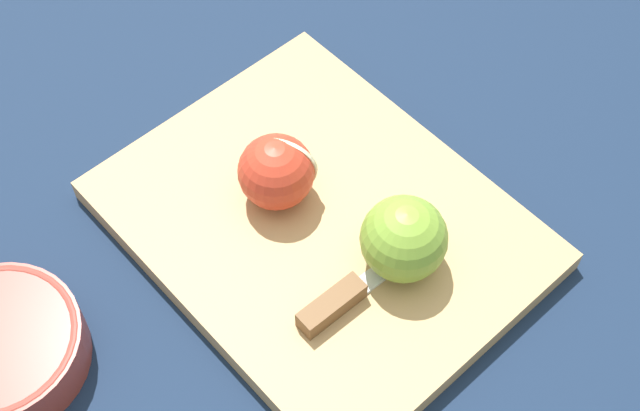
# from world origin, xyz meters

# --- Properties ---
(ground_plane) EXTENTS (4.00, 4.00, 0.00)m
(ground_plane) POSITION_xyz_m (0.00, 0.00, 0.00)
(ground_plane) COLOR #14233D
(cutting_board) EXTENTS (0.38, 0.31, 0.02)m
(cutting_board) POSITION_xyz_m (0.00, 0.00, 0.01)
(cutting_board) COLOR tan
(cutting_board) RESTS_ON ground_plane
(apple_half_left) EXTENTS (0.07, 0.07, 0.07)m
(apple_half_left) POSITION_xyz_m (-0.05, -0.01, 0.06)
(apple_half_left) COLOR red
(apple_half_left) RESTS_ON cutting_board
(apple_half_right) EXTENTS (0.08, 0.08, 0.08)m
(apple_half_right) POSITION_xyz_m (0.08, 0.02, 0.06)
(apple_half_right) COLOR olive
(apple_half_right) RESTS_ON cutting_board
(knife) EXTENTS (0.03, 0.16, 0.02)m
(knife) POSITION_xyz_m (0.08, -0.05, 0.03)
(knife) COLOR silver
(knife) RESTS_ON cutting_board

